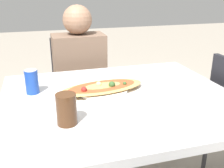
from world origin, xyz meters
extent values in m
cube|color=silver|center=(0.00, 0.00, 0.74)|extent=(1.16, 0.97, 0.04)
cylinder|color=#99999E|center=(-0.53, 0.43, 0.36)|extent=(0.05, 0.05, 0.72)
cylinder|color=#99999E|center=(0.53, 0.43, 0.36)|extent=(0.05, 0.05, 0.72)
cube|color=black|center=(-0.09, 0.75, 0.43)|extent=(0.40, 0.40, 0.04)
cube|color=black|center=(-0.09, 0.93, 0.67)|extent=(0.38, 0.03, 0.45)
cylinder|color=#38383D|center=(0.08, 0.58, 0.20)|extent=(0.03, 0.03, 0.41)
cylinder|color=#38383D|center=(-0.26, 0.58, 0.20)|extent=(0.03, 0.03, 0.41)
cylinder|color=#38383D|center=(0.08, 0.92, 0.20)|extent=(0.03, 0.03, 0.41)
cylinder|color=#38383D|center=(-0.26, 0.92, 0.20)|extent=(0.03, 0.03, 0.41)
cylinder|color=#38383D|center=(0.67, 0.14, 0.20)|extent=(0.03, 0.03, 0.41)
cylinder|color=#2D2D38|center=(0.00, 0.62, 0.22)|extent=(0.10, 0.10, 0.45)
cylinder|color=#2D2D38|center=(-0.17, 0.62, 0.22)|extent=(0.10, 0.10, 0.45)
cube|color=brown|center=(-0.09, 0.72, 0.70)|extent=(0.37, 0.23, 0.50)
sphere|color=#997056|center=(-0.09, 0.72, 1.05)|extent=(0.21, 0.21, 0.21)
cylinder|color=white|center=(-0.07, 0.09, 0.77)|extent=(0.26, 0.26, 0.01)
ellipsoid|color=tan|center=(-0.07, 0.09, 0.78)|extent=(0.47, 0.25, 0.02)
ellipsoid|color=#C14C28|center=(-0.07, 0.09, 0.79)|extent=(0.39, 0.21, 0.01)
sphere|color=maroon|center=(-0.17, 0.04, 0.80)|extent=(0.03, 0.03, 0.03)
sphere|color=#335928|center=(0.05, 0.08, 0.79)|extent=(0.02, 0.02, 0.02)
sphere|color=beige|center=(-0.09, 0.10, 0.80)|extent=(0.03, 0.03, 0.03)
sphere|color=#335928|center=(-0.02, 0.07, 0.80)|extent=(0.04, 0.04, 0.04)
cylinder|color=#1E47B2|center=(-0.42, 0.17, 0.82)|extent=(0.07, 0.07, 0.12)
cylinder|color=silver|center=(-0.42, 0.17, 0.88)|extent=(0.06, 0.06, 0.00)
cylinder|color=#4C2D19|center=(-0.29, -0.20, 0.82)|extent=(0.08, 0.08, 0.13)
camera|label=1|loc=(-0.37, -1.15, 1.28)|focal=42.00mm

